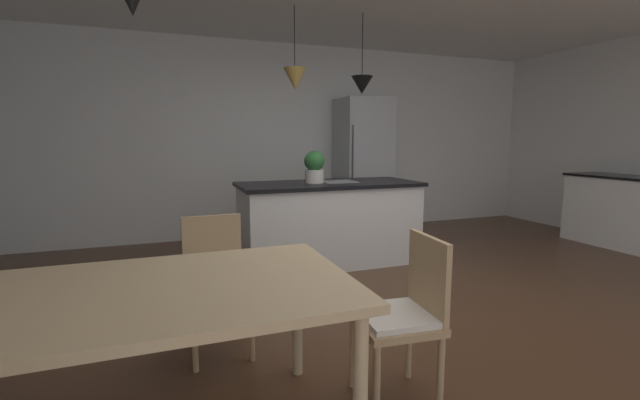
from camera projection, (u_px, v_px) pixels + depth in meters
ground_plane at (412, 316)px, 3.34m from camera, size 10.00×8.40×0.04m
wall_back_kitchen at (292, 141)px, 6.18m from camera, size 10.00×0.12×2.70m
dining_table at (143, 305)px, 1.74m from camera, size 1.74×0.99×0.76m
chair_far_right at (216, 280)px, 2.70m from camera, size 0.42×0.42×0.87m
chair_kitchen_end at (404, 313)px, 2.19m from camera, size 0.43×0.43×0.87m
kitchen_island at (329, 222)px, 4.68m from camera, size 1.96×0.86×0.91m
refrigerator at (363, 166)px, 6.18m from camera, size 0.72×0.67×1.95m
pendant_over_island_main at (295, 79)px, 4.34m from camera, size 0.24×0.24×0.83m
pendant_over_island_aux at (362, 85)px, 4.60m from camera, size 0.24×0.24×0.84m
potted_plant_on_island at (314, 166)px, 4.53m from camera, size 0.22×0.22×0.35m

